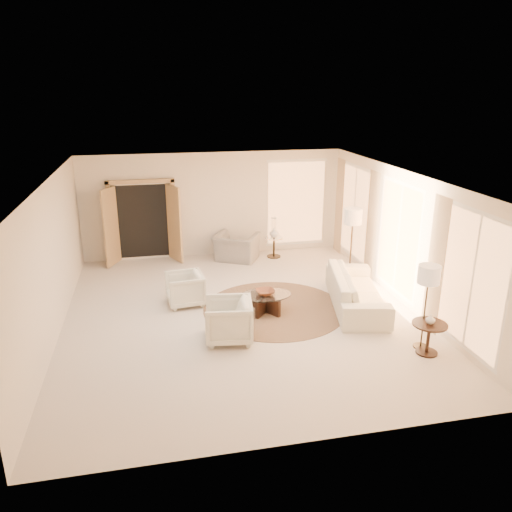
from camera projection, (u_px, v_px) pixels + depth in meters
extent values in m
cube|color=beige|center=(241.00, 315.00, 10.21)|extent=(7.00, 8.00, 0.02)
cube|color=white|center=(240.00, 178.00, 9.31)|extent=(7.00, 8.00, 0.02)
cube|color=beige|center=(214.00, 205.00, 13.47)|extent=(7.00, 0.04, 2.80)
cube|color=beige|center=(299.00, 349.00, 6.06)|extent=(7.00, 0.04, 2.80)
cube|color=beige|center=(51.00, 262.00, 9.07)|extent=(0.04, 8.00, 2.80)
cube|color=beige|center=(404.00, 239.00, 10.45)|extent=(0.04, 8.00, 2.80)
cube|color=tan|center=(143.00, 221.00, 13.09)|extent=(1.80, 0.12, 2.16)
cube|color=tan|center=(111.00, 227.00, 12.70)|extent=(0.35, 0.66, 2.00)
cube|color=tan|center=(174.00, 224.00, 13.02)|extent=(0.35, 0.66, 2.00)
cylinder|color=#402A1C|center=(274.00, 308.00, 10.46)|extent=(3.06, 3.06, 0.01)
imported|color=silver|center=(357.00, 290.00, 10.48)|extent=(1.51, 2.67, 0.74)
imported|color=silver|center=(185.00, 288.00, 10.57)|extent=(0.77, 0.81, 0.77)
imported|color=silver|center=(228.00, 318.00, 9.05)|extent=(0.88, 0.93, 0.86)
imported|color=gray|center=(236.00, 243.00, 13.28)|extent=(1.29, 1.13, 0.95)
cube|color=black|center=(265.00, 304.00, 10.27)|extent=(0.49, 0.72, 0.36)
cube|color=black|center=(265.00, 304.00, 10.27)|extent=(0.55, 0.68, 0.36)
cylinder|color=white|center=(265.00, 295.00, 10.20)|extent=(1.12, 1.12, 0.02)
cylinder|color=black|center=(426.00, 352.00, 8.72)|extent=(0.38, 0.38, 0.03)
cylinder|color=black|center=(428.00, 339.00, 8.64)|extent=(0.06, 0.06, 0.54)
cylinder|color=black|center=(430.00, 324.00, 8.55)|extent=(0.60, 0.60, 0.03)
cylinder|color=#30261A|center=(274.00, 256.00, 13.66)|extent=(0.37, 0.37, 0.03)
cylinder|color=#30261A|center=(274.00, 247.00, 13.57)|extent=(0.06, 0.06, 0.53)
cylinder|color=white|center=(274.00, 238.00, 13.49)|extent=(0.48, 0.48, 0.03)
cylinder|color=#30261A|center=(349.00, 279.00, 12.04)|extent=(0.30, 0.30, 0.03)
cylinder|color=#30261A|center=(351.00, 250.00, 11.80)|extent=(0.03, 0.03, 1.49)
cylinder|color=beige|center=(353.00, 216.00, 11.53)|extent=(0.43, 0.43, 0.36)
cylinder|color=#30261A|center=(420.00, 346.00, 8.92)|extent=(0.26, 0.26, 0.03)
cylinder|color=#30261A|center=(424.00, 314.00, 8.71)|extent=(0.03, 0.03, 1.32)
cylinder|color=beige|center=(429.00, 274.00, 8.47)|extent=(0.38, 0.38, 0.32)
imported|color=brown|center=(265.00, 292.00, 10.18)|extent=(0.41, 0.41, 0.09)
imported|color=white|center=(431.00, 319.00, 8.52)|extent=(0.17, 0.17, 0.17)
imported|color=white|center=(274.00, 233.00, 13.44)|extent=(0.28, 0.28, 0.27)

